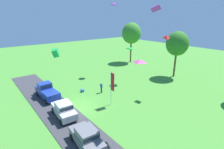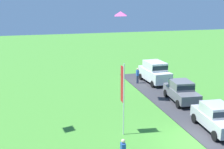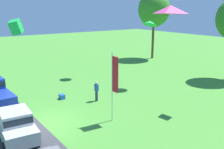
% 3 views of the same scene
% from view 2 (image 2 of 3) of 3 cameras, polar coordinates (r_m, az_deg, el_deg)
% --- Properties ---
extents(ground_plane, '(120.00, 120.00, 0.00)m').
position_cam_2_polar(ground_plane, '(20.87, 14.76, -12.03)').
color(ground_plane, '#478E33').
extents(car_sedan_near_entrance, '(4.52, 2.20, 1.84)m').
position_cam_2_polar(car_sedan_near_entrance, '(22.63, 18.55, -7.32)').
color(car_sedan_near_entrance, '#B7B7BC').
rests_on(car_sedan_near_entrance, ground).
extents(car_sedan_mid_row, '(4.53, 2.23, 1.84)m').
position_cam_2_polar(car_sedan_mid_row, '(27.80, 12.56, -2.90)').
color(car_sedan_mid_row, slate).
rests_on(car_sedan_mid_row, ground).
extents(car_suv_by_flagpole, '(4.68, 2.21, 2.28)m').
position_cam_2_polar(car_suv_by_flagpole, '(33.23, 7.81, 0.58)').
color(car_suv_by_flagpole, white).
rests_on(car_suv_by_flagpole, ground).
extents(person_on_lawn, '(0.36, 0.24, 1.71)m').
position_cam_2_polar(person_on_lawn, '(32.91, 4.68, -0.22)').
color(person_on_lawn, '#2D334C').
rests_on(person_on_lawn, ground).
extents(flag_banner, '(0.71, 0.08, 4.87)m').
position_cam_2_polar(flag_banner, '(20.47, 1.98, -2.76)').
color(flag_banner, silver).
rests_on(flag_banner, ground).
extents(kite_diamond_near_flag, '(1.38, 1.31, 0.39)m').
position_cam_2_polar(kite_diamond_near_flag, '(25.94, 1.57, 11.08)').
color(kite_diamond_near_flag, '#EA4C9E').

